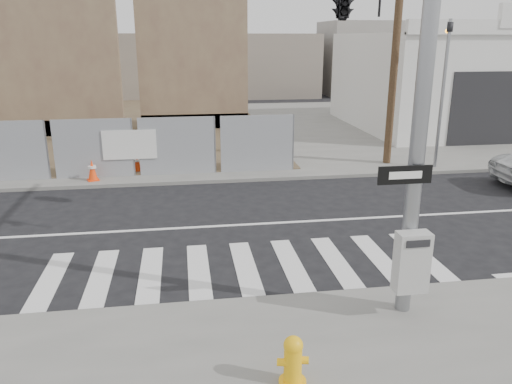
{
  "coord_description": "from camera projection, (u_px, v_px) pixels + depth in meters",
  "views": [
    {
      "loc": [
        -1.22,
        -12.15,
        4.7
      ],
      "look_at": [
        0.36,
        -1.63,
        1.4
      ],
      "focal_mm": 35.0,
      "sensor_mm": 36.0,
      "label": 1
    }
  ],
  "objects": [
    {
      "name": "ground",
      "position": [
        233.0,
        225.0,
        13.04
      ],
      "size": [
        100.0,
        100.0,
        0.0
      ],
      "primitive_type": "plane",
      "color": "black",
      "rests_on": "ground"
    },
    {
      "name": "sidewalk_far",
      "position": [
        205.0,
        130.0,
        26.25
      ],
      "size": [
        50.0,
        20.0,
        0.12
      ],
      "primitive_type": "cube",
      "color": "slate",
      "rests_on": "ground"
    },
    {
      "name": "signal_pole",
      "position": [
        364.0,
        33.0,
        10.05
      ],
      "size": [
        0.96,
        5.87,
        7.0
      ],
      "color": "gray",
      "rests_on": "sidewalk_near"
    },
    {
      "name": "far_signal_pole",
      "position": [
        445.0,
        74.0,
        17.49
      ],
      "size": [
        0.16,
        0.2,
        5.6
      ],
      "color": "gray",
      "rests_on": "sidewalk_far"
    },
    {
      "name": "concrete_wall_left",
      "position": [
        55.0,
        67.0,
        23.4
      ],
      "size": [
        6.0,
        1.3,
        8.0
      ],
      "color": "brown",
      "rests_on": "sidewalk_far"
    },
    {
      "name": "concrete_wall_right",
      "position": [
        193.0,
        65.0,
        25.27
      ],
      "size": [
        5.5,
        1.3,
        8.0
      ],
      "color": "brown",
      "rests_on": "sidewalk_far"
    },
    {
      "name": "auto_shop",
      "position": [
        468.0,
        80.0,
        26.52
      ],
      "size": [
        12.0,
        10.2,
        5.95
      ],
      "color": "silver",
      "rests_on": "sidewalk_far"
    },
    {
      "name": "utility_pole_right",
      "position": [
        398.0,
        23.0,
        17.62
      ],
      "size": [
        1.6,
        0.28,
        10.0
      ],
      "color": "#4E3924",
      "rests_on": "sidewalk_far"
    },
    {
      "name": "fire_hydrant",
      "position": [
        293.0,
        360.0,
        6.82
      ],
      "size": [
        0.47,
        0.47,
        0.73
      ],
      "rotation": [
        0.0,
        0.0,
        -0.25
      ],
      "color": "#FDB80E",
      "rests_on": "sidewalk_near"
    },
    {
      "name": "traffic_cone_c",
      "position": [
        92.0,
        170.0,
        16.63
      ],
      "size": [
        0.47,
        0.47,
        0.71
      ],
      "rotation": [
        0.0,
        0.0,
        0.34
      ],
      "color": "#FF3E0D",
      "rests_on": "sidewalk_far"
    },
    {
      "name": "traffic_cone_d",
      "position": [
        137.0,
        163.0,
        17.7
      ],
      "size": [
        0.44,
        0.44,
        0.65
      ],
      "rotation": [
        0.0,
        0.0,
        -0.4
      ],
      "color": "red",
      "rests_on": "sidewalk_far"
    }
  ]
}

